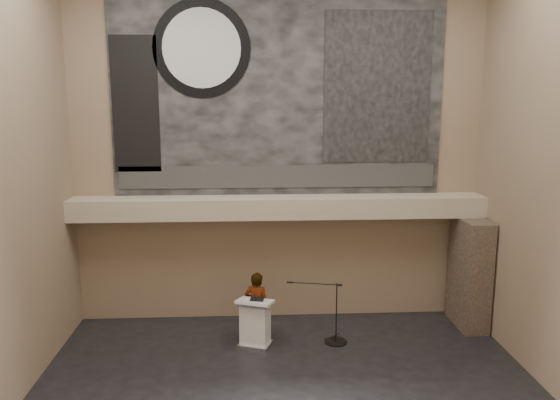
{
  "coord_description": "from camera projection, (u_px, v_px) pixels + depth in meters",
  "views": [
    {
      "loc": [
        -0.68,
        -9.36,
        5.61
      ],
      "look_at": [
        0.0,
        3.2,
        3.2
      ],
      "focal_mm": 35.0,
      "sensor_mm": 36.0,
      "label": 1
    }
  ],
  "objects": [
    {
      "name": "banner_text_strip",
      "position": [
        278.0,
        177.0,
        13.43
      ],
      "size": [
        7.76,
        0.02,
        0.55
      ],
      "primitive_type": "cube",
      "color": "#2B2B2B",
      "rests_on": "banner"
    },
    {
      "name": "sprinkler_right",
      "position": [
        357.0,
        218.0,
        13.35
      ],
      "size": [
        0.04,
        0.04,
        0.06
      ],
      "primitive_type": "cylinder",
      "color": "#B2893D",
      "rests_on": "soffit"
    },
    {
      "name": "floor",
      "position": [
        289.0,
        399.0,
        10.27
      ],
      "size": [
        10.0,
        10.0,
        0.0
      ],
      "primitive_type": "plane",
      "color": "black",
      "rests_on": "ground"
    },
    {
      "name": "sprinkler_left",
      "position": [
        213.0,
        219.0,
        13.16
      ],
      "size": [
        0.04,
        0.04,
        0.06
      ],
      "primitive_type": "cylinder",
      "color": "#B2893D",
      "rests_on": "soffit"
    },
    {
      "name": "speaker_person",
      "position": [
        257.0,
        306.0,
        12.62
      ],
      "size": [
        0.69,
        0.57,
        1.63
      ],
      "primitive_type": "imported",
      "rotation": [
        0.0,
        0.0,
        2.79
      ],
      "color": "white",
      "rests_on": "floor"
    },
    {
      "name": "banner_clock_face",
      "position": [
        202.0,
        48.0,
        12.75
      ],
      "size": [
        1.84,
        0.02,
        1.84
      ],
      "primitive_type": "cylinder",
      "rotation": [
        1.57,
        0.0,
        0.0
      ],
      "color": "silver",
      "rests_on": "banner"
    },
    {
      "name": "binder",
      "position": [
        257.0,
        299.0,
        12.22
      ],
      "size": [
        0.33,
        0.28,
        0.04
      ],
      "primitive_type": "cube",
      "rotation": [
        0.0,
        0.0,
        -0.14
      ],
      "color": "black",
      "rests_on": "lectern"
    },
    {
      "name": "lectern",
      "position": [
        255.0,
        323.0,
        12.33
      ],
      "size": [
        0.93,
        0.79,
        1.14
      ],
      "rotation": [
        0.0,
        0.0,
        -0.35
      ],
      "color": "silver",
      "rests_on": "floor"
    },
    {
      "name": "banner",
      "position": [
        278.0,
        92.0,
        13.09
      ],
      "size": [
        8.0,
        0.05,
        5.0
      ],
      "primitive_type": "cube",
      "color": "black",
      "rests_on": "wall_back"
    },
    {
      "name": "wall_back",
      "position": [
        278.0,
        152.0,
        13.39
      ],
      "size": [
        10.0,
        0.02,
        8.5
      ],
      "primitive_type": "cube",
      "color": "#866E55",
      "rests_on": "floor"
    },
    {
      "name": "banner_clock_rim",
      "position": [
        202.0,
        48.0,
        12.77
      ],
      "size": [
        2.3,
        0.02,
        2.3
      ],
      "primitive_type": "cylinder",
      "rotation": [
        1.57,
        0.0,
        0.0
      ],
      "color": "black",
      "rests_on": "banner"
    },
    {
      "name": "banner_building_print",
      "position": [
        378.0,
        88.0,
        13.16
      ],
      "size": [
        2.6,
        0.02,
        3.6
      ],
      "primitive_type": "cube",
      "color": "black",
      "rests_on": "banner"
    },
    {
      "name": "wall_front",
      "position": [
        318.0,
        231.0,
        5.54
      ],
      "size": [
        10.0,
        0.02,
        8.5
      ],
      "primitive_type": "cube",
      "color": "#866E55",
      "rests_on": "floor"
    },
    {
      "name": "stone_pier",
      "position": [
        469.0,
        273.0,
        13.35
      ],
      "size": [
        0.6,
        1.4,
        2.7
      ],
      "primitive_type": "cube",
      "color": "#3D3026",
      "rests_on": "floor"
    },
    {
      "name": "mic_stand",
      "position": [
        334.0,
        334.0,
        12.59
      ],
      "size": [
        1.37,
        0.52,
        1.43
      ],
      "rotation": [
        0.0,
        0.0,
        -0.21
      ],
      "color": "black",
      "rests_on": "floor"
    },
    {
      "name": "banner_brick_print",
      "position": [
        135.0,
        105.0,
        12.92
      ],
      "size": [
        1.1,
        0.02,
        3.2
      ],
      "primitive_type": "cube",
      "color": "black",
      "rests_on": "banner"
    },
    {
      "name": "soffit",
      "position": [
        279.0,
        207.0,
        13.24
      ],
      "size": [
        10.0,
        0.8,
        0.5
      ],
      "primitive_type": "cube",
      "color": "tan",
      "rests_on": "wall_back"
    },
    {
      "name": "papers",
      "position": [
        249.0,
        301.0,
        12.16
      ],
      "size": [
        0.25,
        0.3,
        0.0
      ],
      "primitive_type": "cube",
      "rotation": [
        0.0,
        0.0,
        0.2
      ],
      "color": "white",
      "rests_on": "lectern"
    }
  ]
}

